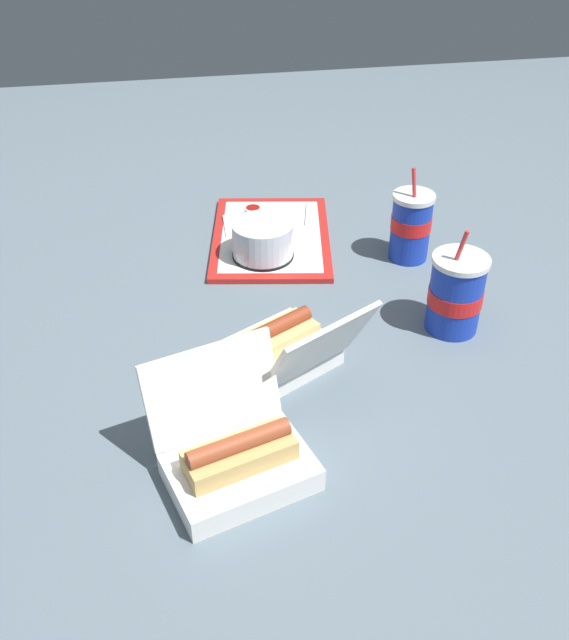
# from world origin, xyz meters

# --- Properties ---
(ground_plane) EXTENTS (3.20, 3.20, 0.00)m
(ground_plane) POSITION_xyz_m (0.00, 0.00, 0.00)
(ground_plane) COLOR slate
(food_tray) EXTENTS (0.41, 0.32, 0.01)m
(food_tray) POSITION_xyz_m (-0.38, 0.00, 0.01)
(food_tray) COLOR red
(food_tray) RESTS_ON ground_plane
(cake_container) EXTENTS (0.13, 0.13, 0.08)m
(cake_container) POSITION_xyz_m (-0.29, -0.03, 0.05)
(cake_container) COLOR black
(cake_container) RESTS_ON food_tray
(ketchup_cup) EXTENTS (0.04, 0.04, 0.02)m
(ketchup_cup) POSITION_xyz_m (-0.47, -0.03, 0.03)
(ketchup_cup) COLOR white
(ketchup_cup) RESTS_ON food_tray
(napkin_stack) EXTENTS (0.10, 0.10, 0.00)m
(napkin_stack) POSITION_xyz_m (-0.43, -0.05, 0.02)
(napkin_stack) COLOR white
(napkin_stack) RESTS_ON food_tray
(plastic_fork) EXTENTS (0.11, 0.04, 0.00)m
(plastic_fork) POSITION_xyz_m (-0.46, 0.10, 0.02)
(plastic_fork) COLOR white
(plastic_fork) RESTS_ON food_tray
(clamshell_hotdog_corner) EXTENTS (0.29, 0.28, 0.17)m
(clamshell_hotdog_corner) POSITION_xyz_m (0.07, -0.06, 0.04)
(clamshell_hotdog_corner) COLOR white
(clamshell_hotdog_corner) RESTS_ON ground_plane
(clamshell_hotdog_center) EXTENTS (0.24, 0.25, 0.17)m
(clamshell_hotdog_center) POSITION_xyz_m (0.30, -0.16, 0.04)
(clamshell_hotdog_center) COLOR white
(clamshell_hotdog_center) RESTS_ON ground_plane
(soda_cup_center) EXTENTS (0.10, 0.10, 0.21)m
(soda_cup_center) POSITION_xyz_m (0.01, 0.28, 0.08)
(soda_cup_center) COLOR #1938B7
(soda_cup_center) RESTS_ON ground_plane
(soda_cup_front) EXTENTS (0.09, 0.09, 0.21)m
(soda_cup_front) POSITION_xyz_m (-0.25, 0.28, 0.08)
(soda_cup_front) COLOR #1938B7
(soda_cup_front) RESTS_ON ground_plane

